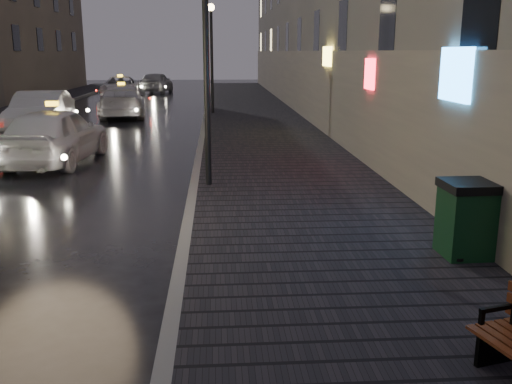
% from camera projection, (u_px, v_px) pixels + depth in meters
% --- Properties ---
extents(ground, '(120.00, 120.00, 0.00)m').
position_uv_depth(ground, '(62.00, 301.00, 7.45)').
color(ground, black).
rests_on(ground, ground).
extents(sidewalk, '(4.60, 58.00, 0.15)m').
position_uv_depth(sidewalk, '(254.00, 116.00, 28.03)').
color(sidewalk, black).
rests_on(sidewalk, ground).
extents(curb, '(0.20, 58.00, 0.15)m').
position_uv_depth(curb, '(206.00, 117.00, 27.87)').
color(curb, slate).
rests_on(curb, ground).
extents(curb_far, '(0.20, 58.00, 0.15)m').
position_uv_depth(curb_far, '(19.00, 118.00, 27.28)').
color(curb_far, slate).
rests_on(curb_far, ground).
extents(building_far_c, '(6.00, 22.00, 11.00)m').
position_uv_depth(building_far_c, '(9.00, 20.00, 43.01)').
color(building_far_c, '#6B6051').
rests_on(building_far_c, ground).
extents(lamp_near, '(0.36, 0.36, 5.28)m').
position_uv_depth(lamp_near, '(206.00, 37.00, 12.55)').
color(lamp_near, black).
rests_on(lamp_near, sidewalk).
extents(lamp_far, '(0.36, 0.36, 5.28)m').
position_uv_depth(lamp_far, '(212.00, 45.00, 28.04)').
color(lamp_far, black).
rests_on(lamp_far, sidewalk).
extents(trash_bin, '(0.78, 0.78, 1.15)m').
position_uv_depth(trash_bin, '(467.00, 218.00, 8.58)').
color(trash_bin, black).
rests_on(trash_bin, sidewalk).
extents(taxi_near, '(2.43, 5.04, 1.66)m').
position_uv_depth(taxi_near, '(55.00, 135.00, 16.44)').
color(taxi_near, white).
rests_on(taxi_near, ground).
extents(car_left_mid, '(2.04, 5.13, 1.66)m').
position_uv_depth(car_left_mid, '(41.00, 113.00, 22.28)').
color(car_left_mid, '#A8A7AF').
rests_on(car_left_mid, ground).
extents(taxi_mid, '(2.85, 5.64, 1.57)m').
position_uv_depth(taxi_mid, '(122.00, 101.00, 28.19)').
color(taxi_mid, silver).
rests_on(taxi_mid, ground).
extents(taxi_far, '(2.88, 5.51, 1.48)m').
position_uv_depth(taxi_far, '(121.00, 87.00, 39.70)').
color(taxi_far, silver).
rests_on(taxi_far, ground).
extents(car_far, '(2.53, 4.96, 1.62)m').
position_uv_depth(car_far, '(156.00, 82.00, 44.68)').
color(car_far, '#93949B').
rests_on(car_far, ground).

